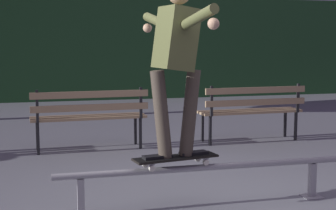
{
  "coord_description": "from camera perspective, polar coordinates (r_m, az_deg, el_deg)",
  "views": [
    {
      "loc": [
        -1.42,
        -4.18,
        1.51
      ],
      "look_at": [
        -0.13,
        0.88,
        0.85
      ],
      "focal_mm": 53.59,
      "sensor_mm": 36.0,
      "label": 1
    }
  ],
  "objects": [
    {
      "name": "park_bench_left_center",
      "position": [
        7.02,
        -8.91,
        -0.84
      ],
      "size": [
        1.62,
        0.48,
        0.88
      ],
      "color": "black",
      "rests_on": "ground"
    },
    {
      "name": "park_bench_right_center",
      "position": [
        7.64,
        9.56,
        -0.21
      ],
      "size": [
        1.62,
        0.48,
        0.88
      ],
      "color": "black",
      "rests_on": "ground"
    },
    {
      "name": "ground_plane",
      "position": [
        4.67,
        4.33,
        -11.7
      ],
      "size": [
        90.0,
        90.0,
        0.0
      ],
      "primitive_type": "plane",
      "color": "slate"
    },
    {
      "name": "skateboarder",
      "position": [
        4.41,
        0.94,
        5.85
      ],
      "size": [
        0.63,
        1.39,
        1.56
      ],
      "color": "black",
      "rests_on": "skateboard"
    },
    {
      "name": "grind_rail",
      "position": [
        4.64,
        4.07,
        -7.81
      ],
      "size": [
        2.72,
        0.18,
        0.4
      ],
      "color": "#9E9EA3",
      "rests_on": "ground"
    },
    {
      "name": "skateboard",
      "position": [
        4.53,
        0.88,
        -6.07
      ],
      "size": [
        0.8,
        0.33,
        0.09
      ],
      "color": "black",
      "rests_on": "grind_rail"
    },
    {
      "name": "hedge_backdrop",
      "position": [
        13.62,
        -8.37,
        6.41
      ],
      "size": [
        24.0,
        1.2,
        2.67
      ],
      "primitive_type": "cube",
      "color": "#234C28",
      "rests_on": "ground"
    }
  ]
}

